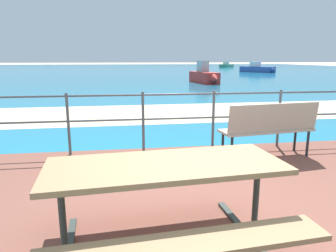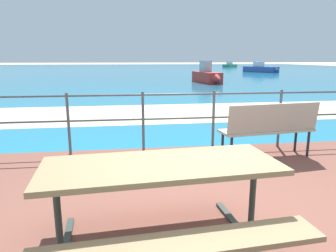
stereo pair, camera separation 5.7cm
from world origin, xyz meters
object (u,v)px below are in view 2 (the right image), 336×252
at_px(picnic_table, 162,186).
at_px(boat_near, 230,65).
at_px(boat_mid, 261,69).
at_px(boat_far, 207,76).
at_px(park_bench, 270,126).

distance_m(picnic_table, boat_near, 57.78).
bearing_deg(picnic_table, boat_mid, 60.07).
height_order(picnic_table, boat_mid, boat_mid).
bearing_deg(boat_far, boat_near, 150.84).
xyz_separation_m(picnic_table, park_bench, (1.89, 2.14, -0.06)).
xyz_separation_m(picnic_table, boat_far, (4.98, 17.59, -0.18)).
bearing_deg(boat_mid, picnic_table, -53.78).
relative_size(picnic_table, boat_near, 0.52).
distance_m(park_bench, boat_far, 15.75).
distance_m(park_bench, boat_near, 55.14).
xyz_separation_m(park_bench, boat_mid, (13.39, 30.17, -0.18)).
xyz_separation_m(boat_near, boat_mid, (-3.84, -22.21, 0.06)).
bearing_deg(picnic_table, boat_near, 66.05).
relative_size(park_bench, boat_far, 0.42).
bearing_deg(picnic_table, park_bench, 43.99).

